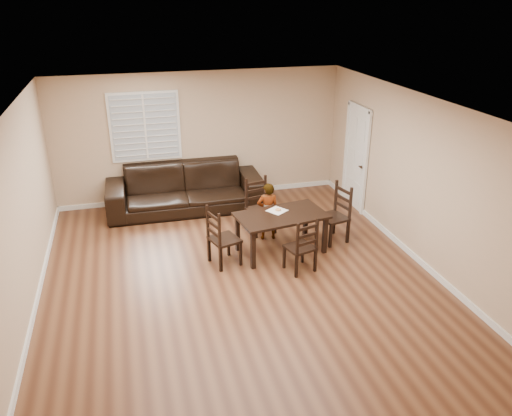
{
  "coord_description": "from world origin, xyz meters",
  "views": [
    {
      "loc": [
        -1.51,
        -6.6,
        4.15
      ],
      "look_at": [
        0.37,
        0.38,
        1.0
      ],
      "focal_mm": 35.0,
      "sensor_mm": 36.0,
      "label": 1
    }
  ],
  "objects_px": {
    "chair_near": "(258,206)",
    "child": "(268,211)",
    "chair_right": "(339,215)",
    "dining_table": "(281,219)",
    "sofa": "(185,188)",
    "chair_left": "(218,240)",
    "donut": "(278,209)",
    "chair_far": "(304,249)"
  },
  "relations": [
    {
      "from": "chair_near",
      "to": "child",
      "type": "height_order",
      "value": "child"
    },
    {
      "from": "chair_right",
      "to": "child",
      "type": "relative_size",
      "value": 0.99
    },
    {
      "from": "dining_table",
      "to": "sofa",
      "type": "distance_m",
      "value": 2.63
    },
    {
      "from": "chair_near",
      "to": "chair_right",
      "type": "bearing_deg",
      "value": -44.24
    },
    {
      "from": "chair_left",
      "to": "child",
      "type": "distance_m",
      "value": 1.28
    },
    {
      "from": "sofa",
      "to": "chair_near",
      "type": "bearing_deg",
      "value": -46.93
    },
    {
      "from": "sofa",
      "to": "child",
      "type": "bearing_deg",
      "value": -52.94
    },
    {
      "from": "chair_near",
      "to": "dining_table",
      "type": "bearing_deg",
      "value": -94.33
    },
    {
      "from": "chair_near",
      "to": "chair_left",
      "type": "bearing_deg",
      "value": -144.13
    },
    {
      "from": "donut",
      "to": "sofa",
      "type": "bearing_deg",
      "value": 122.23
    },
    {
      "from": "chair_near",
      "to": "chair_far",
      "type": "distance_m",
      "value": 1.76
    },
    {
      "from": "child",
      "to": "donut",
      "type": "relative_size",
      "value": 10.92
    },
    {
      "from": "dining_table",
      "to": "chair_far",
      "type": "relative_size",
      "value": 1.7
    },
    {
      "from": "sofa",
      "to": "chair_right",
      "type": "bearing_deg",
      "value": -38.91
    },
    {
      "from": "dining_table",
      "to": "donut",
      "type": "relative_size",
      "value": 16.34
    },
    {
      "from": "dining_table",
      "to": "child",
      "type": "bearing_deg",
      "value": 90.0
    },
    {
      "from": "chair_far",
      "to": "chair_right",
      "type": "height_order",
      "value": "chair_right"
    },
    {
      "from": "chair_near",
      "to": "chair_right",
      "type": "distance_m",
      "value": 1.51
    },
    {
      "from": "dining_table",
      "to": "sofa",
      "type": "bearing_deg",
      "value": 111.88
    },
    {
      "from": "chair_far",
      "to": "donut",
      "type": "height_order",
      "value": "chair_far"
    },
    {
      "from": "chair_far",
      "to": "child",
      "type": "bearing_deg",
      "value": -96.54
    },
    {
      "from": "dining_table",
      "to": "chair_far",
      "type": "bearing_deg",
      "value": -88.98
    },
    {
      "from": "dining_table",
      "to": "chair_right",
      "type": "distance_m",
      "value": 1.16
    },
    {
      "from": "chair_right",
      "to": "sofa",
      "type": "distance_m",
      "value": 3.23
    },
    {
      "from": "chair_right",
      "to": "donut",
      "type": "relative_size",
      "value": 10.77
    },
    {
      "from": "dining_table",
      "to": "sofa",
      "type": "xyz_separation_m",
      "value": [
        -1.33,
        2.27,
        -0.15
      ]
    },
    {
      "from": "chair_left",
      "to": "sofa",
      "type": "xyz_separation_m",
      "value": [
        -0.2,
        2.46,
        -0.01
      ]
    },
    {
      "from": "sofa",
      "to": "chair_left",
      "type": "bearing_deg",
      "value": -84.2
    },
    {
      "from": "chair_near",
      "to": "child",
      "type": "distance_m",
      "value": 0.43
    },
    {
      "from": "chair_left",
      "to": "child",
      "type": "xyz_separation_m",
      "value": [
        1.05,
        0.72,
        0.07
      ]
    },
    {
      "from": "chair_far",
      "to": "chair_near",
      "type": "bearing_deg",
      "value": -96.34
    },
    {
      "from": "chair_right",
      "to": "chair_far",
      "type": "bearing_deg",
      "value": -60.14
    },
    {
      "from": "chair_left",
      "to": "chair_right",
      "type": "relative_size",
      "value": 0.97
    },
    {
      "from": "chair_left",
      "to": "child",
      "type": "bearing_deg",
      "value": -73.03
    },
    {
      "from": "chair_near",
      "to": "chair_left",
      "type": "xyz_separation_m",
      "value": [
        -0.98,
        -1.14,
        -0.0
      ]
    },
    {
      "from": "chair_right",
      "to": "child",
      "type": "xyz_separation_m",
      "value": [
        -1.22,
        0.35,
        0.06
      ]
    },
    {
      "from": "chair_near",
      "to": "chair_right",
      "type": "height_order",
      "value": "chair_right"
    },
    {
      "from": "chair_left",
      "to": "donut",
      "type": "height_order",
      "value": "chair_left"
    },
    {
      "from": "chair_right",
      "to": "sofa",
      "type": "xyz_separation_m",
      "value": [
        -2.47,
        2.08,
        -0.02
      ]
    },
    {
      "from": "dining_table",
      "to": "chair_far",
      "type": "distance_m",
      "value": 0.82
    },
    {
      "from": "chair_left",
      "to": "chair_right",
      "type": "height_order",
      "value": "chair_right"
    },
    {
      "from": "chair_near",
      "to": "donut",
      "type": "height_order",
      "value": "chair_near"
    }
  ]
}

